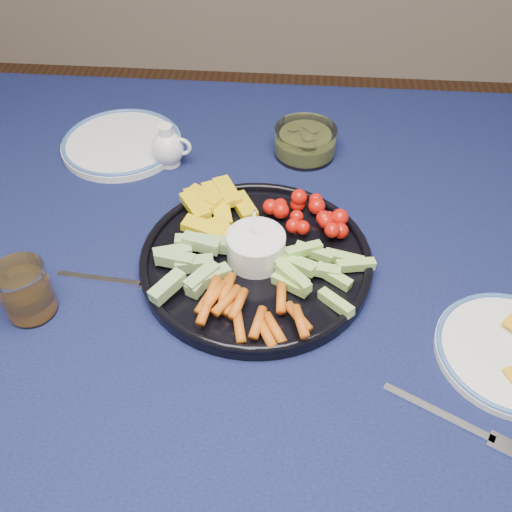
# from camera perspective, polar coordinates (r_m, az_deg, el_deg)

# --- Properties ---
(dining_table) EXTENTS (1.67, 1.07, 0.75)m
(dining_table) POSITION_cam_1_polar(r_m,az_deg,el_deg) (0.97, -2.76, -3.17)
(dining_table) COLOR #4F311A
(dining_table) RESTS_ON ground
(crudite_platter) EXTENTS (0.35, 0.35, 0.11)m
(crudite_platter) POSITION_cam_1_polar(r_m,az_deg,el_deg) (0.86, -0.16, -0.09)
(crudite_platter) COLOR black
(crudite_platter) RESTS_ON dining_table
(creamer_pitcher) EXTENTS (0.07, 0.06, 0.08)m
(creamer_pitcher) POSITION_cam_1_polar(r_m,az_deg,el_deg) (1.07, -8.76, 10.66)
(creamer_pitcher) COLOR white
(creamer_pitcher) RESTS_ON dining_table
(pickle_bowl) EXTENTS (0.12, 0.12, 0.05)m
(pickle_bowl) POSITION_cam_1_polar(r_m,az_deg,el_deg) (1.09, 4.93, 11.23)
(pickle_bowl) COLOR white
(pickle_bowl) RESTS_ON dining_table
(juice_tumbler) EXTENTS (0.07, 0.07, 0.08)m
(juice_tumbler) POSITION_cam_1_polar(r_m,az_deg,el_deg) (0.85, -21.97, -3.47)
(juice_tumbler) COLOR white
(juice_tumbler) RESTS_ON dining_table
(fork_left) EXTENTS (0.16, 0.03, 0.00)m
(fork_left) POSITION_cam_1_polar(r_m,az_deg,el_deg) (0.88, -13.56, -2.48)
(fork_left) COLOR white
(fork_left) RESTS_ON dining_table
(fork_right) EXTENTS (0.16, 0.09, 0.00)m
(fork_right) POSITION_cam_1_polar(r_m,az_deg,el_deg) (0.76, 19.75, -15.52)
(fork_right) COLOR white
(fork_right) RESTS_ON dining_table
(side_plate_extra) EXTENTS (0.23, 0.23, 0.02)m
(side_plate_extra) POSITION_cam_1_polar(r_m,az_deg,el_deg) (1.14, -13.30, 10.95)
(side_plate_extra) COLOR white
(side_plate_extra) RESTS_ON dining_table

